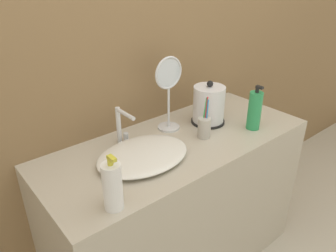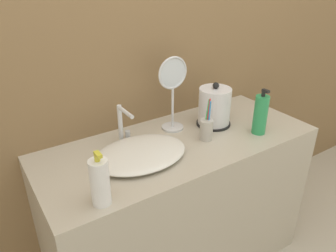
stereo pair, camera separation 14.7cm
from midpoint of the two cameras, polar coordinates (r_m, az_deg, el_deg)
wall_back at (r=1.61m, az=-1.22°, el=17.40°), size 6.00×0.04×2.60m
vanity_counter at (r=1.78m, az=4.32°, el=-14.03°), size 1.34×0.55×0.80m
sink_basin at (r=1.41m, az=-1.87°, el=-4.87°), size 0.42×0.31×0.05m
faucet at (r=1.50m, az=-5.12°, el=0.62°), size 0.06×0.14×0.18m
electric_kettle at (r=1.69m, az=10.54°, el=3.07°), size 0.18×0.18×0.23m
toothbrush_cup at (r=1.56m, az=9.39°, el=-0.59°), size 0.06×0.06×0.20m
lotion_bottle at (r=1.66m, az=18.27°, el=1.86°), size 0.07×0.07×0.23m
shampoo_bottle at (r=1.14m, az=-8.15°, el=-9.74°), size 0.07×0.07×0.21m
vanity_mirror at (r=1.58m, az=3.50°, el=6.53°), size 0.16×0.11×0.37m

